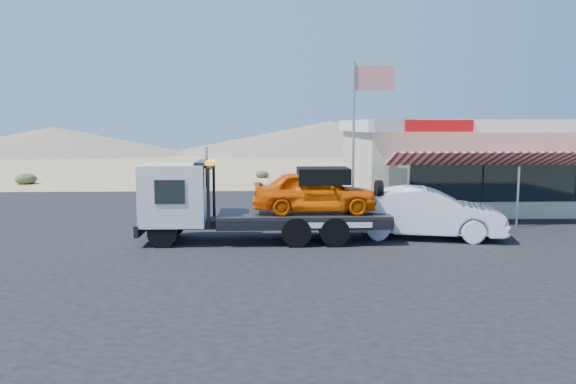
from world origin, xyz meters
The scene contains 7 objects.
ground centered at (0.00, 0.00, 0.00)m, with size 120.00×120.00×0.00m, color #9F875A.
asphalt_lot centered at (2.00, 3.00, 0.01)m, with size 32.00×24.00×0.02m, color black.
tow_truck centered at (1.17, 1.29, 1.39)m, with size 7.73×2.29×2.58m.
white_sedan centered at (6.64, 1.55, 0.84)m, with size 1.74×4.99×1.64m, color silver.
jerky_store centered at (10.50, 8.97, 1.99)m, with size 10.40×9.97×3.90m.
flagpole centered at (4.93, 4.50, 3.76)m, with size 1.55×0.10×6.00m.
distant_hills centered at (-9.77, 55.14, 1.89)m, with size 126.00×48.00×4.20m.
Camera 1 is at (1.40, -16.40, 3.70)m, focal length 35.00 mm.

